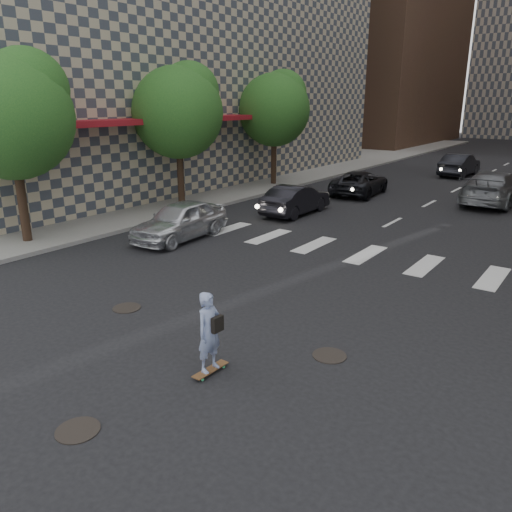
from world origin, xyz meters
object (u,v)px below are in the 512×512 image
at_px(tree_a, 14,111).
at_px(traffic_car_a, 296,200).
at_px(tree_c, 276,107).
at_px(traffic_car_b, 494,188).
at_px(traffic_car_c, 360,183).
at_px(silver_sedan, 180,220).
at_px(skateboarder, 210,332).
at_px(tree_b, 180,108).
at_px(traffic_car_e, 460,165).

bearing_deg(tree_a, traffic_car_a, 62.14).
height_order(tree_a, tree_c, same).
xyz_separation_m(traffic_car_b, traffic_car_c, (-6.56, -1.48, -0.18)).
relative_size(tree_c, silver_sedan, 1.57).
xyz_separation_m(tree_a, traffic_car_a, (5.21, 9.86, -3.97)).
height_order(traffic_car_a, traffic_car_c, traffic_car_a).
distance_m(traffic_car_b, traffic_car_c, 6.72).
bearing_deg(traffic_car_a, skateboarder, 114.06).
height_order(tree_c, traffic_car_b, tree_c).
relative_size(tree_b, traffic_car_b, 1.16).
bearing_deg(traffic_car_c, traffic_car_b, -172.95).
distance_m(tree_c, traffic_car_a, 8.98).
height_order(tree_a, traffic_car_e, tree_a).
distance_m(tree_c, traffic_car_e, 13.98).
bearing_deg(traffic_car_a, tree_a, 61.28).
xyz_separation_m(tree_a, traffic_car_c, (5.49, 16.17, -4.00)).
relative_size(traffic_car_b, traffic_car_e, 1.25).
height_order(tree_c, traffic_car_e, tree_c).
distance_m(tree_b, traffic_car_e, 20.78).
distance_m(tree_a, skateboarder, 12.23).
bearing_deg(tree_a, traffic_car_e, 73.29).
height_order(tree_a, tree_b, same).
bearing_deg(tree_a, traffic_car_b, 55.70).
height_order(tree_b, traffic_car_e, tree_b).
xyz_separation_m(tree_b, skateboarder, (11.22, -11.07, -3.78)).
xyz_separation_m(tree_a, tree_c, (0.00, 16.00, 0.00)).
height_order(tree_c, traffic_car_c, tree_c).
distance_m(traffic_car_a, traffic_car_e, 17.13).
relative_size(tree_b, traffic_car_c, 1.42).
height_order(tree_a, traffic_car_c, tree_a).
bearing_deg(tree_c, skateboarder, -59.53).
relative_size(tree_b, tree_c, 1.00).
bearing_deg(tree_a, silver_sedan, 42.63).
height_order(tree_c, silver_sedan, tree_c).
relative_size(tree_b, skateboarder, 3.99).
relative_size(tree_a, traffic_car_c, 1.42).
bearing_deg(silver_sedan, traffic_car_a, 75.28).
bearing_deg(tree_b, silver_sedan, -47.79).
height_order(traffic_car_b, traffic_car_c, traffic_car_b).
xyz_separation_m(tree_b, tree_c, (0.00, 8.00, 0.00)).
relative_size(traffic_car_a, traffic_car_c, 0.88).
bearing_deg(silver_sedan, traffic_car_b, 56.72).
height_order(traffic_car_c, traffic_car_e, traffic_car_e).
relative_size(tree_a, traffic_car_b, 1.16).
bearing_deg(traffic_car_a, tree_b, 18.81).
xyz_separation_m(silver_sedan, traffic_car_e, (4.08, 23.12, 0.03)).
relative_size(tree_c, traffic_car_e, 1.45).
distance_m(tree_a, tree_b, 8.00).
relative_size(silver_sedan, traffic_car_e, 0.93).
xyz_separation_m(traffic_car_a, traffic_car_e, (2.82, 16.90, 0.08)).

